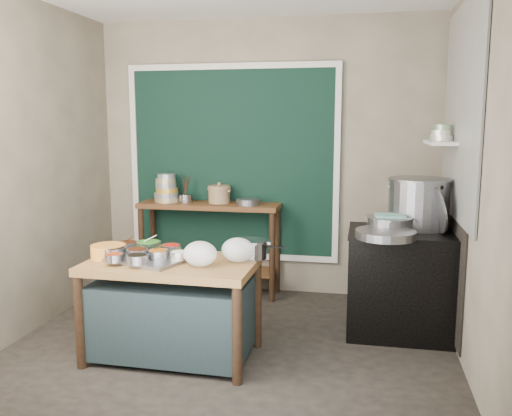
% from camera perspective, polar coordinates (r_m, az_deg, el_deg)
% --- Properties ---
extents(floor, '(3.50, 3.00, 0.02)m').
position_cam_1_polar(floor, '(4.50, -2.57, -14.31)').
color(floor, '#2F2A24').
rests_on(floor, ground).
extents(back_wall, '(3.50, 0.02, 2.80)m').
position_cam_1_polar(back_wall, '(5.62, 1.06, 5.24)').
color(back_wall, gray).
rests_on(back_wall, floor).
extents(left_wall, '(0.02, 3.00, 2.80)m').
position_cam_1_polar(left_wall, '(4.88, -23.22, 3.94)').
color(left_wall, gray).
rests_on(left_wall, floor).
extents(right_wall, '(0.02, 3.00, 2.80)m').
position_cam_1_polar(right_wall, '(4.09, 21.99, 3.16)').
color(right_wall, gray).
rests_on(right_wall, floor).
extents(curtain_panel, '(2.10, 0.02, 1.90)m').
position_cam_1_polar(curtain_panel, '(5.66, -2.51, 4.75)').
color(curtain_panel, black).
rests_on(curtain_panel, back_wall).
extents(curtain_frame, '(2.22, 0.03, 2.02)m').
position_cam_1_polar(curtain_frame, '(5.65, -2.54, 4.75)').
color(curtain_frame, beige).
rests_on(curtain_frame, back_wall).
extents(tile_panel, '(0.02, 1.70, 1.70)m').
position_cam_1_polar(tile_panel, '(4.61, 20.78, 9.43)').
color(tile_panel, '#B2B2AA').
rests_on(tile_panel, right_wall).
extents(soot_patch, '(0.01, 1.30, 1.30)m').
position_cam_1_polar(soot_patch, '(4.83, 19.89, -4.33)').
color(soot_patch, black).
rests_on(soot_patch, right_wall).
extents(wall_shelf, '(0.22, 0.70, 0.03)m').
position_cam_1_polar(wall_shelf, '(4.90, 18.84, 6.55)').
color(wall_shelf, beige).
rests_on(wall_shelf, right_wall).
extents(prep_table, '(1.26, 0.74, 0.75)m').
position_cam_1_polar(prep_table, '(4.20, -8.79, -10.52)').
color(prep_table, olive).
rests_on(prep_table, floor).
extents(back_counter, '(1.45, 0.40, 0.95)m').
position_cam_1_polar(back_counter, '(5.66, -4.89, -4.24)').
color(back_counter, '#573618').
rests_on(back_counter, floor).
extents(stove_block, '(0.90, 0.68, 0.85)m').
position_cam_1_polar(stove_block, '(4.76, 15.20, -7.72)').
color(stove_block, black).
rests_on(stove_block, floor).
extents(stove_top, '(0.92, 0.69, 0.03)m').
position_cam_1_polar(stove_top, '(4.66, 15.42, -2.52)').
color(stove_top, black).
rests_on(stove_top, stove_block).
extents(condiment_tray, '(0.71, 0.60, 0.03)m').
position_cam_1_polar(condiment_tray, '(4.15, -11.39, -5.20)').
color(condiment_tray, gray).
rests_on(condiment_tray, prep_table).
extents(condiment_bowls, '(0.65, 0.54, 0.08)m').
position_cam_1_polar(condiment_bowls, '(4.17, -11.96, -4.50)').
color(condiment_bowls, gray).
rests_on(condiment_bowls, condiment_tray).
extents(yellow_basin, '(0.26, 0.26, 0.10)m').
position_cam_1_polar(yellow_basin, '(4.28, -15.28, -4.42)').
color(yellow_basin, gold).
rests_on(yellow_basin, prep_table).
extents(saucepan, '(0.29, 0.29, 0.14)m').
position_cam_1_polar(saucepan, '(4.12, -0.50, -4.32)').
color(saucepan, gray).
rests_on(saucepan, prep_table).
extents(plastic_bag_a, '(0.30, 0.28, 0.18)m').
position_cam_1_polar(plastic_bag_a, '(3.90, -5.90, -4.82)').
color(plastic_bag_a, white).
rests_on(plastic_bag_a, prep_table).
extents(plastic_bag_b, '(0.27, 0.24, 0.18)m').
position_cam_1_polar(plastic_bag_b, '(4.00, -1.93, -4.43)').
color(plastic_bag_b, white).
rests_on(plastic_bag_b, prep_table).
extents(bowl_stack, '(0.26, 0.26, 0.29)m').
position_cam_1_polar(bowl_stack, '(5.70, -9.42, 1.92)').
color(bowl_stack, tan).
rests_on(bowl_stack, back_counter).
extents(utensil_cup, '(0.15, 0.15, 0.08)m').
position_cam_1_polar(utensil_cup, '(5.63, -7.38, 1.00)').
color(utensil_cup, gray).
rests_on(utensil_cup, back_counter).
extents(ceramic_crock, '(0.31, 0.31, 0.16)m').
position_cam_1_polar(ceramic_crock, '(5.56, -3.90, 1.35)').
color(ceramic_crock, olive).
rests_on(ceramic_crock, back_counter).
extents(wide_bowl, '(0.30, 0.30, 0.06)m').
position_cam_1_polar(wide_bowl, '(5.42, -0.82, 0.65)').
color(wide_bowl, gray).
rests_on(wide_bowl, back_counter).
extents(stock_pot, '(0.68, 0.68, 0.42)m').
position_cam_1_polar(stock_pot, '(4.79, 16.76, 0.49)').
color(stock_pot, gray).
rests_on(stock_pot, stove_top).
extents(pot_lid, '(0.17, 0.40, 0.39)m').
position_cam_1_polar(pot_lid, '(4.62, 18.59, -0.17)').
color(pot_lid, gray).
rests_on(pot_lid, stove_top).
extents(steamer, '(0.49, 0.49, 0.12)m').
position_cam_1_polar(steamer, '(4.58, 13.89, -1.66)').
color(steamer, gray).
rests_on(steamer, stove_top).
extents(green_cloth, '(0.25, 0.20, 0.02)m').
position_cam_1_polar(green_cloth, '(4.57, 13.93, -0.78)').
color(green_cloth, '#65A295').
rests_on(green_cloth, steamer).
extents(shallow_pan, '(0.61, 0.61, 0.06)m').
position_cam_1_polar(shallow_pan, '(4.32, 13.49, -2.70)').
color(shallow_pan, gray).
rests_on(shallow_pan, stove_top).
extents(shelf_bowl_stack, '(0.17, 0.17, 0.14)m').
position_cam_1_polar(shelf_bowl_stack, '(4.85, 18.96, 7.45)').
color(shelf_bowl_stack, silver).
rests_on(shelf_bowl_stack, wall_shelf).
extents(shelf_bowl_green, '(0.15, 0.15, 0.05)m').
position_cam_1_polar(shelf_bowl_green, '(5.15, 18.50, 7.09)').
color(shelf_bowl_green, gray).
rests_on(shelf_bowl_green, wall_shelf).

